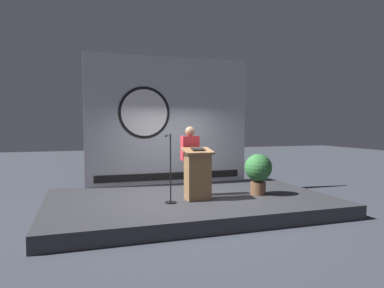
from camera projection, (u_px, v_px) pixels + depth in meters
The scene contains 7 objects.
ground_plane at pixel (190, 209), 7.98m from camera, with size 40.00×40.00×0.00m, color #383D47.
stage_platform at pixel (190, 203), 7.97m from camera, with size 6.40×4.00×0.30m, color #333338.
banner_display at pixel (169, 121), 9.61m from camera, with size 4.63×0.12×3.55m.
podium at pixel (198, 174), 7.60m from camera, with size 0.64×0.50×1.16m.
speaker_person at pixel (190, 160), 8.04m from camera, with size 0.40×0.26×1.62m.
microphone_stand at pixel (170, 178), 7.31m from camera, with size 0.24×0.53×1.48m.
potted_plant at pixel (258, 170), 8.15m from camera, with size 0.65×0.65×0.97m.
Camera 1 is at (-2.41, -7.51, 1.96)m, focal length 32.04 mm.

